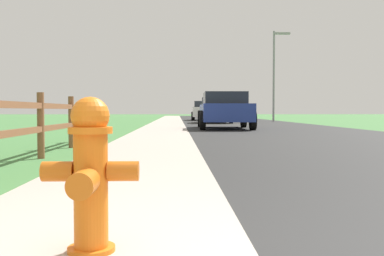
# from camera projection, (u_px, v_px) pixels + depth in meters

# --- Properties ---
(ground_plane) EXTENTS (120.00, 120.00, 0.00)m
(ground_plane) POSITION_uv_depth(u_px,v_px,m) (184.00, 123.00, 26.49)
(ground_plane) COLOR #487F42
(road_asphalt) EXTENTS (7.00, 66.00, 0.01)m
(road_asphalt) POSITION_uv_depth(u_px,v_px,m) (237.00, 122.00, 28.61)
(road_asphalt) COLOR #2A2A2A
(road_asphalt) RESTS_ON ground
(curb_concrete) EXTENTS (6.00, 66.00, 0.01)m
(curb_concrete) POSITION_uv_depth(u_px,v_px,m) (136.00, 122.00, 28.38)
(curb_concrete) COLOR #BAAB9D
(curb_concrete) RESTS_ON ground
(grass_verge) EXTENTS (5.00, 66.00, 0.00)m
(grass_verge) POSITION_uv_depth(u_px,v_px,m) (113.00, 122.00, 28.33)
(grass_verge) COLOR #487F42
(grass_verge) RESTS_ON ground
(fire_hydrant) EXTENTS (0.51, 0.42, 0.84)m
(fire_hydrant) POSITION_uv_depth(u_px,v_px,m) (90.00, 172.00, 2.36)
(fire_hydrant) COLOR orange
(fire_hydrant) RESTS_ON ground
(rail_fence) EXTENTS (0.11, 10.13, 1.04)m
(rail_fence) POSITION_uv_depth(u_px,v_px,m) (18.00, 122.00, 5.92)
(rail_fence) COLOR brown
(rail_fence) RESTS_ON ground
(parked_suv_blue) EXTENTS (2.24, 4.51, 1.52)m
(parked_suv_blue) POSITION_uv_depth(u_px,v_px,m) (225.00, 110.00, 18.51)
(parked_suv_blue) COLOR navy
(parked_suv_blue) RESTS_ON ground
(parked_car_beige) EXTENTS (2.13, 4.52, 1.53)m
(parked_car_beige) POSITION_uv_depth(u_px,v_px,m) (215.00, 110.00, 27.09)
(parked_car_beige) COLOR #C6B793
(parked_car_beige) RESTS_ON ground
(parked_car_white) EXTENTS (2.29, 4.47, 1.47)m
(parked_car_white) POSITION_uv_depth(u_px,v_px,m) (205.00, 110.00, 34.47)
(parked_car_white) COLOR white
(parked_car_white) RESTS_ON ground
(street_lamp) EXTENTS (1.17, 0.20, 6.16)m
(street_lamp) POSITION_uv_depth(u_px,v_px,m) (275.00, 68.00, 30.28)
(street_lamp) COLOR gray
(street_lamp) RESTS_ON ground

